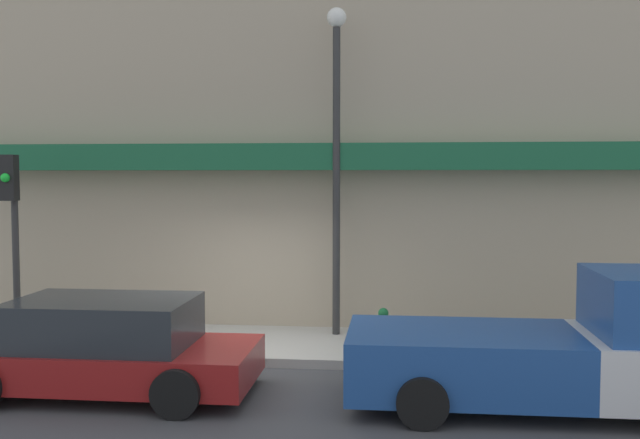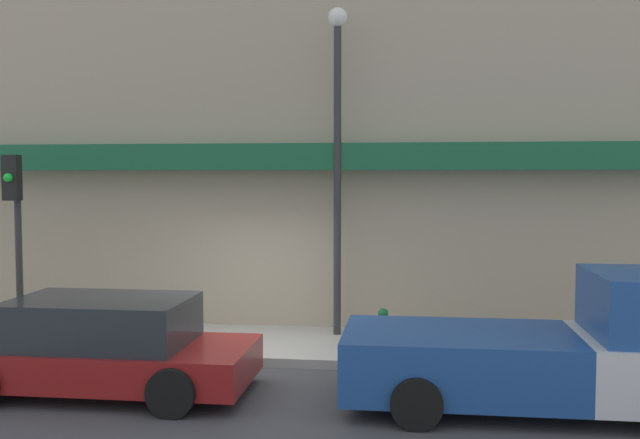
% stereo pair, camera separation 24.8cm
% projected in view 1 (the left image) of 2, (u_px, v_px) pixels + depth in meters
% --- Properties ---
extents(ground_plane, '(80.00, 80.00, 0.00)m').
position_uv_depth(ground_plane, '(236.00, 367.00, 11.58)').
color(ground_plane, '#424244').
extents(sidewalk, '(36.00, 2.50, 0.15)m').
position_uv_depth(sidewalk, '(252.00, 344.00, 12.82)').
color(sidewalk, '#B7B2A8').
rests_on(sidewalk, ground).
extents(building, '(19.80, 3.80, 11.16)m').
position_uv_depth(building, '(275.00, 95.00, 15.23)').
color(building, tan).
rests_on(building, ground).
extents(pickup_truck, '(5.13, 2.14, 1.86)m').
position_uv_depth(pickup_truck, '(568.00, 350.00, 9.46)').
color(pickup_truck, silver).
rests_on(pickup_truck, ground).
extents(parked_car, '(4.31, 2.05, 1.36)m').
position_uv_depth(parked_car, '(104.00, 347.00, 10.15)').
color(parked_car, maroon).
rests_on(parked_car, ground).
extents(fire_hydrant, '(0.19, 0.19, 0.72)m').
position_uv_depth(fire_hydrant, '(383.00, 329.00, 12.04)').
color(fire_hydrant, '#196633').
rests_on(fire_hydrant, sidewalk).
extents(street_lamp, '(0.36, 0.36, 6.01)m').
position_uv_depth(street_lamp, '(336.00, 134.00, 13.08)').
color(street_lamp, '#2D2D2D').
rests_on(street_lamp, sidewalk).
extents(traffic_light, '(0.28, 0.42, 3.32)m').
position_uv_depth(traffic_light, '(12.00, 213.00, 12.51)').
color(traffic_light, '#2D2D2D').
rests_on(traffic_light, sidewalk).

